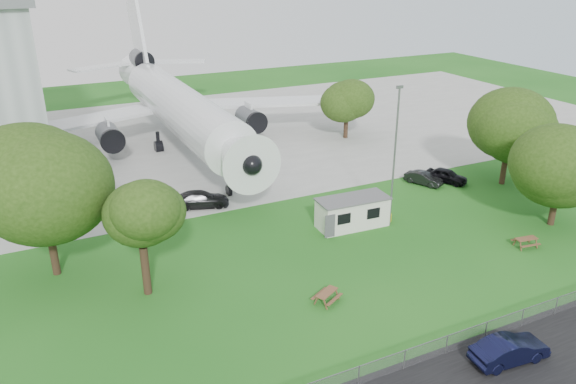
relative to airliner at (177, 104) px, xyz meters
name	(u,v)px	position (x,y,z in m)	size (l,w,h in m)	color
ground	(346,280)	(2.00, -35.86, -5.27)	(160.00, 160.00, 0.00)	#317925
concrete_apron	(190,139)	(2.00, 2.14, -5.25)	(120.00, 46.00, 0.03)	#B7B7B2
airliner	(177,104)	(0.00, 0.00, 0.00)	(46.36, 47.73, 17.69)	white
site_cabin	(353,212)	(7.13, -28.48, -3.96)	(6.81, 3.00, 2.62)	silver
picnic_west	(327,302)	(-0.57, -37.63, -5.27)	(1.80, 1.50, 0.76)	brown
picnic_east	(525,247)	(17.58, -37.77, -5.27)	(1.80, 1.50, 0.76)	brown
fence	(432,359)	(2.00, -45.36, -5.27)	(58.00, 0.04, 1.30)	gray
lamp_mast	(394,159)	(10.20, -29.66, 0.73)	(0.16, 0.16, 12.00)	slate
tree_west_big	(41,186)	(-16.51, -25.80, 1.62)	(9.38, 9.38, 11.58)	#382619
tree_west_small	(139,213)	(-11.11, -31.30, 0.81)	(5.98, 5.98, 9.09)	#382619
tree_east_front	(562,167)	(22.83, -35.74, 0.06)	(7.84, 7.84, 9.26)	#382619
tree_east_back	(510,129)	(26.23, -26.75, 0.48)	(8.60, 8.60, 10.06)	#382619
tree_far_apron	(347,104)	(20.13, -6.06, -0.80)	(6.06, 6.06, 7.52)	#382619
car_centre_sedan	(510,350)	(5.78, -47.41, -4.50)	(1.62, 4.65, 1.53)	black
car_ne_hatch	(447,176)	(21.33, -23.96, -4.56)	(1.69, 4.19, 1.43)	black
car_ne_sedan	(423,179)	(18.82, -23.39, -4.63)	(1.34, 3.85, 1.27)	black
car_apron_van	(201,199)	(-3.31, -18.88, -4.52)	(2.10, 5.16, 1.50)	black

